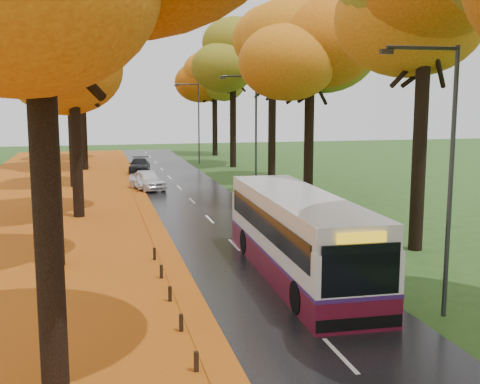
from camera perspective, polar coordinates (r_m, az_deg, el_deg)
name	(u,v)px	position (r m, az deg, el deg)	size (l,w,h in m)	color
road	(206,216)	(33.63, -3.22, -2.28)	(6.50, 90.00, 0.04)	black
centre_line	(206,216)	(33.62, -3.22, -2.24)	(0.12, 90.00, 0.01)	silver
leaf_verge	(37,224)	(33.26, -18.68, -2.88)	(12.00, 90.00, 0.02)	#91470D
leaf_drift	(151,218)	(33.23, -8.41, -2.46)	(0.90, 90.00, 0.01)	#BD5513
trees_left	(67,42)	(34.69, -16.10, 13.52)	(9.20, 74.00, 13.88)	black
trees_right	(319,44)	(36.92, 7.46, 13.73)	(9.30, 74.20, 13.96)	black
streetlamp_near	(444,161)	(18.40, 18.78, 2.79)	(2.45, 0.18, 8.00)	#333538
streetlamp_mid	(252,127)	(38.77, 1.16, 6.20)	(2.45, 0.18, 8.00)	#333538
streetlamp_far	(196,117)	(60.30, -4.17, 7.12)	(2.45, 0.18, 8.00)	#333538
bus	(298,234)	(22.12, 5.53, -3.94)	(2.91, 11.54, 3.02)	#510C1D
car_white	(147,180)	(43.59, -8.77, 1.12)	(1.60, 3.97, 1.35)	white
car_silver	(147,180)	(44.35, -8.85, 1.16)	(1.29, 3.71, 1.22)	#ABADB3
car_dark	(140,165)	(53.98, -9.51, 2.52)	(1.76, 4.34, 1.26)	black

